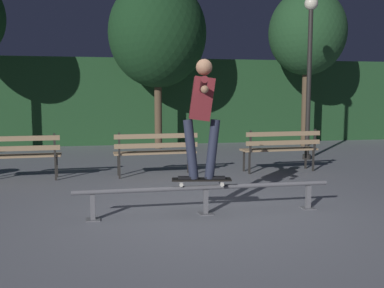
{
  "coord_description": "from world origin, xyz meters",
  "views": [
    {
      "loc": [
        -1.26,
        -5.49,
        1.57
      ],
      "look_at": [
        -0.03,
        0.8,
        0.85
      ],
      "focal_mm": 40.59,
      "sensor_mm": 36.0,
      "label": 1
    }
  ],
  "objects_px": {
    "park_bench_right_center": "(281,146)",
    "tree_far_right": "(307,33)",
    "grind_rail": "(206,192)",
    "tree_behind_benches": "(158,34)",
    "park_bench_left_center": "(156,149)",
    "skateboard": "(201,180)",
    "park_bench_leftmost": "(15,152)",
    "lamp_post_right": "(310,57)",
    "skateboarder": "(202,109)"
  },
  "relations": [
    {
      "from": "tree_behind_benches",
      "to": "tree_far_right",
      "type": "xyz_separation_m",
      "value": [
        4.53,
        -0.28,
        0.1
      ]
    },
    {
      "from": "park_bench_left_center",
      "to": "lamp_post_right",
      "type": "distance_m",
      "value": 4.63
    },
    {
      "from": "park_bench_right_center",
      "to": "grind_rail",
      "type": "bearing_deg",
      "value": -128.16
    },
    {
      "from": "grind_rail",
      "to": "park_bench_left_center",
      "type": "height_order",
      "value": "park_bench_left_center"
    },
    {
      "from": "grind_rail",
      "to": "skateboard",
      "type": "xyz_separation_m",
      "value": [
        -0.06,
        -0.0,
        0.17
      ]
    },
    {
      "from": "skateboarder",
      "to": "park_bench_leftmost",
      "type": "distance_m",
      "value": 4.12
    },
    {
      "from": "skateboard",
      "to": "skateboarder",
      "type": "relative_size",
      "value": 0.51
    },
    {
      "from": "skateboard",
      "to": "park_bench_leftmost",
      "type": "height_order",
      "value": "park_bench_leftmost"
    },
    {
      "from": "park_bench_leftmost",
      "to": "grind_rail",
      "type": "bearing_deg",
      "value": -43.99
    },
    {
      "from": "skateboard",
      "to": "skateboarder",
      "type": "bearing_deg",
      "value": -9.46
    },
    {
      "from": "grind_rail",
      "to": "tree_far_right",
      "type": "xyz_separation_m",
      "value": [
        4.76,
        7.04,
        3.16
      ]
    },
    {
      "from": "skateboarder",
      "to": "grind_rail",
      "type": "bearing_deg",
      "value": 0.5
    },
    {
      "from": "park_bench_leftmost",
      "to": "park_bench_right_center",
      "type": "height_order",
      "value": "same"
    },
    {
      "from": "skateboarder",
      "to": "lamp_post_right",
      "type": "xyz_separation_m",
      "value": [
        3.61,
        4.37,
        1.08
      ]
    },
    {
      "from": "tree_far_right",
      "to": "skateboarder",
      "type": "bearing_deg",
      "value": -124.34
    },
    {
      "from": "tree_far_right",
      "to": "lamp_post_right",
      "type": "distance_m",
      "value": 3.08
    },
    {
      "from": "tree_behind_benches",
      "to": "tree_far_right",
      "type": "bearing_deg",
      "value": -3.48
    },
    {
      "from": "tree_behind_benches",
      "to": "lamp_post_right",
      "type": "distance_m",
      "value": 4.53
    },
    {
      "from": "park_bench_leftmost",
      "to": "park_bench_left_center",
      "type": "relative_size",
      "value": 1.0
    },
    {
      "from": "park_bench_right_center",
      "to": "tree_far_right",
      "type": "bearing_deg",
      "value": 58.97
    },
    {
      "from": "park_bench_leftmost",
      "to": "park_bench_right_center",
      "type": "relative_size",
      "value": 1.0
    },
    {
      "from": "skateboard",
      "to": "park_bench_right_center",
      "type": "bearing_deg",
      "value": 51.13
    },
    {
      "from": "park_bench_leftmost",
      "to": "park_bench_right_center",
      "type": "bearing_deg",
      "value": 0.0
    },
    {
      "from": "skateboard",
      "to": "lamp_post_right",
      "type": "height_order",
      "value": "lamp_post_right"
    },
    {
      "from": "skateboard",
      "to": "park_bench_left_center",
      "type": "bearing_deg",
      "value": 95.98
    },
    {
      "from": "grind_rail",
      "to": "park_bench_left_center",
      "type": "distance_m",
      "value": 2.86
    },
    {
      "from": "park_bench_left_center",
      "to": "park_bench_right_center",
      "type": "relative_size",
      "value": 1.0
    },
    {
      "from": "park_bench_left_center",
      "to": "tree_behind_benches",
      "type": "distance_m",
      "value": 5.33
    },
    {
      "from": "grind_rail",
      "to": "tree_behind_benches",
      "type": "height_order",
      "value": "tree_behind_benches"
    },
    {
      "from": "park_bench_left_center",
      "to": "tree_far_right",
      "type": "relative_size",
      "value": 0.34
    },
    {
      "from": "park_bench_right_center",
      "to": "park_bench_leftmost",
      "type": "bearing_deg",
      "value": 180.0
    },
    {
      "from": "park_bench_left_center",
      "to": "park_bench_right_center",
      "type": "distance_m",
      "value": 2.57
    },
    {
      "from": "grind_rail",
      "to": "skateboarder",
      "type": "bearing_deg",
      "value": -179.5
    },
    {
      "from": "grind_rail",
      "to": "skateboard",
      "type": "distance_m",
      "value": 0.18
    },
    {
      "from": "park_bench_left_center",
      "to": "tree_far_right",
      "type": "xyz_separation_m",
      "value": [
        5.11,
        4.22,
        2.91
      ]
    },
    {
      "from": "park_bench_leftmost",
      "to": "lamp_post_right",
      "type": "bearing_deg",
      "value": 13.44
    },
    {
      "from": "park_bench_right_center",
      "to": "lamp_post_right",
      "type": "bearing_deg",
      "value": 49.2
    },
    {
      "from": "skateboarder",
      "to": "park_bench_leftmost",
      "type": "relative_size",
      "value": 0.96
    },
    {
      "from": "tree_behind_benches",
      "to": "park_bench_right_center",
      "type": "bearing_deg",
      "value": -66.04
    },
    {
      "from": "skateboarder",
      "to": "tree_far_right",
      "type": "distance_m",
      "value": 8.77
    },
    {
      "from": "park_bench_left_center",
      "to": "park_bench_right_center",
      "type": "xyz_separation_m",
      "value": [
        2.57,
        0.0,
        0.0
      ]
    },
    {
      "from": "skateboard",
      "to": "park_bench_left_center",
      "type": "height_order",
      "value": "park_bench_left_center"
    },
    {
      "from": "tree_behind_benches",
      "to": "lamp_post_right",
      "type": "bearing_deg",
      "value": -41.45
    },
    {
      "from": "skateboard",
      "to": "tree_far_right",
      "type": "relative_size",
      "value": 0.17
    },
    {
      "from": "skateboard",
      "to": "park_bench_right_center",
      "type": "relative_size",
      "value": 0.5
    },
    {
      "from": "tree_far_right",
      "to": "park_bench_leftmost",
      "type": "bearing_deg",
      "value": -151.24
    },
    {
      "from": "skateboard",
      "to": "park_bench_right_center",
      "type": "xyz_separation_m",
      "value": [
        2.28,
        2.82,
        0.07
      ]
    },
    {
      "from": "grind_rail",
      "to": "park_bench_right_center",
      "type": "distance_m",
      "value": 3.6
    },
    {
      "from": "lamp_post_right",
      "to": "park_bench_right_center",
      "type": "bearing_deg",
      "value": -130.8
    },
    {
      "from": "skateboarder",
      "to": "park_bench_leftmost",
      "type": "height_order",
      "value": "skateboarder"
    }
  ]
}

